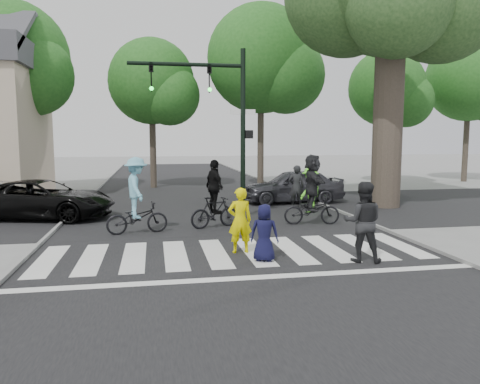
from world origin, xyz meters
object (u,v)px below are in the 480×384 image
Objects in this scene: pedestrian_woman at (240,220)px; pedestrian_child at (264,233)px; cyclist_right at (312,193)px; car_grey at (293,186)px; cyclist_mid at (215,200)px; cyclist_left at (137,201)px; car_suv at (43,199)px; traffic_signal at (220,109)px; pedestrian_adult at (363,222)px.

pedestrian_woman is 0.99m from pedestrian_child.
cyclist_right reaches higher than car_grey.
cyclist_mid is at bearing 179.34° from cyclist_right.
car_suv is (-3.40, 3.29, -0.31)m from cyclist_left.
cyclist_right reaches higher than pedestrian_child.
cyclist_right is (5.68, 0.45, 0.04)m from cyclist_left.
car_grey is (3.54, 9.33, 0.07)m from pedestrian_child.
car_grey reaches higher than pedestrian_child.
cyclist_right is 9.52m from car_suv.
cyclist_mid is (-0.20, 3.37, 0.07)m from pedestrian_woman.
traffic_signal reaches higher than cyclist_mid.
pedestrian_child is 0.62× the size of cyclist_mid.
cyclist_right is at bearing -34.36° from traffic_signal.
pedestrian_adult is 11.49m from car_suv.
pedestrian_child is at bearing 113.84° from pedestrian_woman.
car_grey is (9.99, 2.27, 0.05)m from car_suv.
car_suv is (-6.44, 7.06, 0.02)m from pedestrian_child.
cyclist_left is 8.63m from car_grey.
car_suv is (-6.03, 6.17, -0.13)m from pedestrian_woman.
traffic_signal is 4.40× the size of pedestrian_child.
pedestrian_woman is 0.71× the size of cyclist_right.
pedestrian_adult is at bearing -7.84° from car_grey.
car_grey is (4.16, 5.08, -0.15)m from cyclist_mid.
car_suv is at bearing -77.47° from car_grey.
cyclist_right reaches higher than car_suv.
pedestrian_adult is 4.68m from cyclist_right.
pedestrian_woman is 0.76× the size of cyclist_mid.
cyclist_mid is at bearing -100.91° from car_suv.
cyclist_right is at bearing -0.66° from cyclist_mid.
cyclist_left reaches higher than car_grey.
car_grey is at bearing 40.56° from traffic_signal.
traffic_signal is 2.59× the size of cyclist_left.
car_grey is at bearing -75.87° from pedestrian_adult.
cyclist_mid is at bearing 11.47° from cyclist_left.
pedestrian_adult is (2.43, -6.59, -2.96)m from traffic_signal.
cyclist_left is 0.99× the size of cyclist_right.
pedestrian_adult is 0.43× the size of car_grey.
pedestrian_adult is 0.82× the size of cyclist_left.
traffic_signal reaches higher than pedestrian_child.
pedestrian_woman is 0.72× the size of cyclist_left.
cyclist_left is 5.70m from cyclist_right.
cyclist_right is at bearing -102.27° from pedestrian_child.
cyclist_right reaches higher than pedestrian_adult.
cyclist_mid is at bearing -61.97° from pedestrian_child.
traffic_signal is 1.36× the size of car_grey.
cyclist_right reaches higher than cyclist_left.
pedestrian_child is 0.59× the size of cyclist_left.
pedestrian_woman is at bearing -86.55° from cyclist_mid.
car_grey reaches higher than car_suv.
pedestrian_child is 2.31m from pedestrian_adult.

